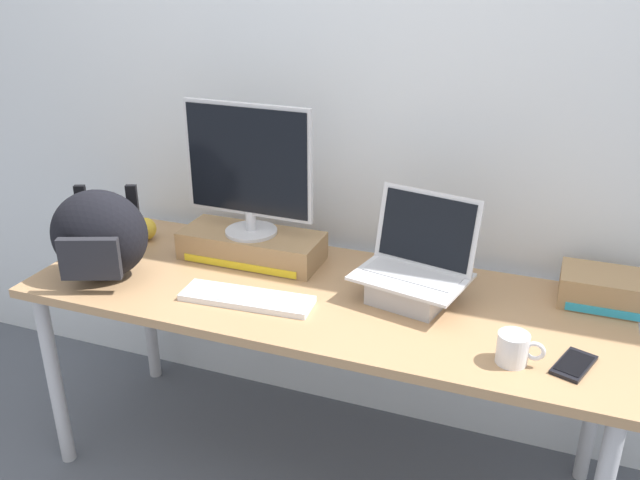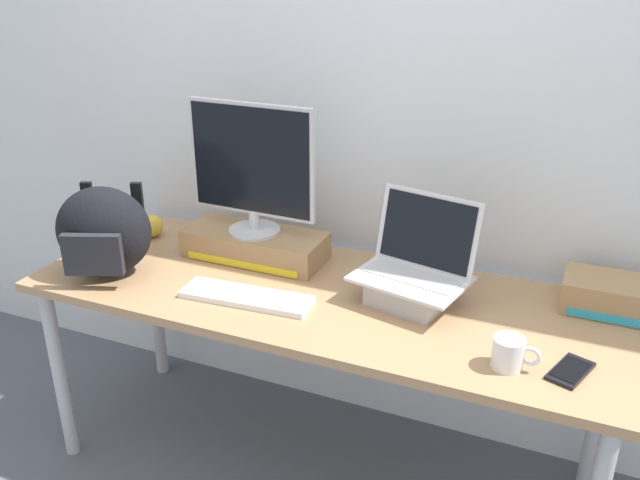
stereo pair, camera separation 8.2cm
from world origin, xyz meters
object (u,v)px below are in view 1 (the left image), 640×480
coffee_mug (514,349)px  toner_box_cyan (614,290)px  toner_box_yellow (252,246)px  open_laptop (413,279)px  desktop_monitor (248,169)px  external_keyboard (247,298)px  cell_phone (574,365)px  plush_toy (145,229)px  messenger_backpack (99,235)px

coffee_mug → toner_box_cyan: (0.26, 0.43, 0.01)m
toner_box_yellow → open_laptop: 0.61m
desktop_monitor → external_keyboard: bearing=-65.4°
cell_phone → plush_toy: plush_toy is taller
desktop_monitor → toner_box_cyan: 1.23m
desktop_monitor → plush_toy: bearing=179.9°
external_keyboard → messenger_backpack: bearing=177.7°
coffee_mug → toner_box_cyan: 0.50m
coffee_mug → toner_box_cyan: bearing=59.5°
open_laptop → toner_box_yellow: bearing=-176.4°
cell_phone → desktop_monitor: bearing=-176.3°
external_keyboard → cell_phone: size_ratio=2.56×
desktop_monitor → plush_toy: 0.54m
coffee_mug → cell_phone: (0.15, 0.04, -0.04)m
messenger_backpack → cell_phone: 1.50m
external_keyboard → desktop_monitor: bearing=109.2°
cell_phone → open_laptop: bearing=175.7°
open_laptop → toner_box_cyan: size_ratio=1.19×
toner_box_yellow → cell_phone: bearing=-15.7°
cell_phone → external_keyboard: bearing=-161.5°
cell_phone → coffee_mug: bearing=-146.4°
plush_toy → toner_box_cyan: (1.65, 0.08, 0.01)m
desktop_monitor → plush_toy: desktop_monitor is taller
toner_box_yellow → coffee_mug: size_ratio=3.97×
open_laptop → messenger_backpack: bearing=-155.7°
plush_toy → cell_phone: bearing=-11.7°
messenger_backpack → coffee_mug: (1.34, -0.04, -0.11)m
desktop_monitor → messenger_backpack: 0.54m
toner_box_yellow → toner_box_cyan: size_ratio=1.57×
open_laptop → external_keyboard: 0.52m
cell_phone → toner_box_cyan: (0.10, 0.40, 0.04)m
messenger_backpack → plush_toy: size_ratio=4.31×
desktop_monitor → plush_toy: (-0.45, 0.01, -0.29)m
external_keyboard → plush_toy: size_ratio=4.96×
toner_box_cyan → desktop_monitor: bearing=-175.7°
toner_box_yellow → external_keyboard: 0.32m
toner_box_yellow → open_laptop: (0.60, -0.09, 0.02)m
messenger_backpack → coffee_mug: 1.34m
messenger_backpack → coffee_mug: messenger_backpack is taller
desktop_monitor → messenger_backpack: bearing=-141.2°
toner_box_yellow → coffee_mug: 1.00m
coffee_mug → plush_toy: bearing=165.6°
external_keyboard → cell_phone: external_keyboard is taller
plush_toy → toner_box_cyan: 1.65m
external_keyboard → messenger_backpack: 0.54m
toner_box_yellow → plush_toy: size_ratio=5.81×
external_keyboard → cell_phone: (0.97, -0.02, -0.01)m
toner_box_yellow → external_keyboard: bearing=-67.1°
open_laptop → toner_box_cyan: (0.59, 0.18, -0.02)m
desktop_monitor → coffee_mug: 1.04m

